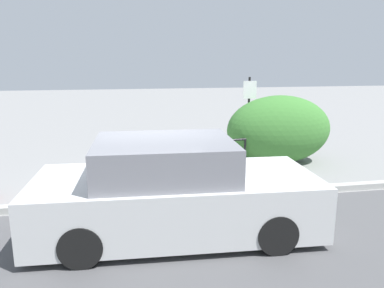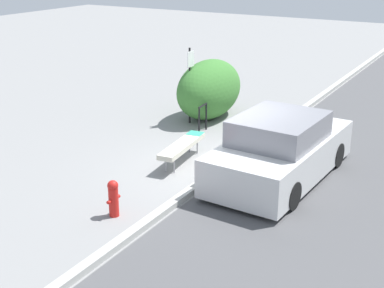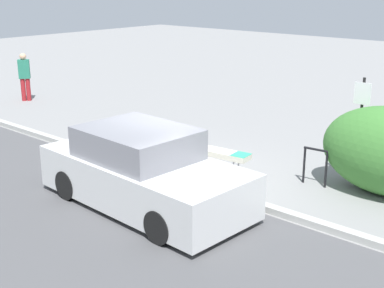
{
  "view_description": "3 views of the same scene",
  "coord_description": "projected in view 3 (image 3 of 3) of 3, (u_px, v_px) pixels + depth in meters",
  "views": [
    {
      "loc": [
        -0.5,
        -6.91,
        2.73
      ],
      "look_at": [
        0.95,
        0.84,
        0.96
      ],
      "focal_mm": 35.0,
      "sensor_mm": 36.0,
      "label": 1
    },
    {
      "loc": [
        -10.63,
        -5.36,
        5.0
      ],
      "look_at": [
        -0.57,
        0.53,
        0.75
      ],
      "focal_mm": 50.0,
      "sensor_mm": 36.0,
      "label": 2
    },
    {
      "loc": [
        7.34,
        -8.02,
        4.25
      ],
      "look_at": [
        0.31,
        0.02,
        0.95
      ],
      "focal_mm": 50.0,
      "sensor_mm": 36.0,
      "label": 3
    }
  ],
  "objects": [
    {
      "name": "ground_plane",
      "position": [
        181.0,
        183.0,
        11.64
      ],
      "size": [
        60.0,
        60.0,
        0.0
      ],
      "primitive_type": "plane",
      "color": "gray"
    },
    {
      "name": "sign_post",
      "position": [
        360.0,
        120.0,
        11.31
      ],
      "size": [
        0.36,
        0.08,
        2.3
      ],
      "color": "black",
      "rests_on": "ground_plane"
    },
    {
      "name": "fire_hydrant",
      "position": [
        112.0,
        131.0,
        14.09
      ],
      "size": [
        0.36,
        0.22,
        0.77
      ],
      "color": "red",
      "rests_on": "ground_plane"
    },
    {
      "name": "bench",
      "position": [
        211.0,
        151.0,
        12.34
      ],
      "size": [
        2.01,
        0.62,
        0.52
      ],
      "rotation": [
        0.0,
        0.0,
        0.11
      ],
      "color": "#99999E",
      "rests_on": "ground_plane"
    },
    {
      "name": "pedestrian",
      "position": [
        25.0,
        75.0,
        19.25
      ],
      "size": [
        0.41,
        0.44,
        1.73
      ],
      "rotation": [
        0.0,
        0.0,
        4.04
      ],
      "color": "maroon",
      "rests_on": "ground_plane"
    },
    {
      "name": "bike_rack",
      "position": [
        315.0,
        163.0,
        11.38
      ],
      "size": [
        0.55,
        0.1,
        0.83
      ],
      "rotation": [
        0.0,
        0.0,
        0.09
      ],
      "color": "black",
      "rests_on": "ground_plane"
    },
    {
      "name": "parked_car_near",
      "position": [
        143.0,
        172.0,
        10.31
      ],
      "size": [
        4.49,
        2.11,
        1.54
      ],
      "rotation": [
        0.0,
        0.0,
        -0.05
      ],
      "color": "black",
      "rests_on": "ground_plane"
    },
    {
      "name": "curb",
      "position": [
        181.0,
        180.0,
        11.62
      ],
      "size": [
        60.0,
        0.2,
        0.13
      ],
      "color": "#A8A8A3",
      "rests_on": "ground_plane"
    }
  ]
}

